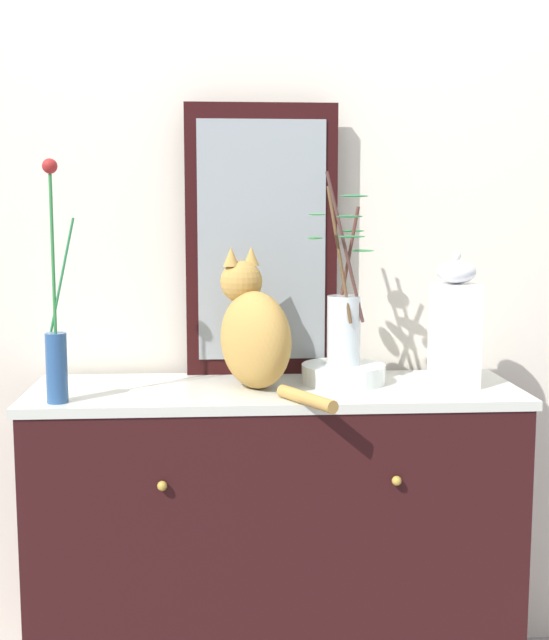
# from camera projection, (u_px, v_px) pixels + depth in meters

# --- Properties ---
(wall_back) EXTENTS (4.40, 0.08, 2.60)m
(wall_back) POSITION_uv_depth(u_px,v_px,m) (268.00, 223.00, 2.43)
(wall_back) COLOR silver
(wall_back) RESTS_ON ground_plane
(sideboard) EXTENTS (1.29, 0.44, 0.87)m
(sideboard) POSITION_uv_depth(u_px,v_px,m) (275.00, 543.00, 2.25)
(sideboard) COLOR black
(sideboard) RESTS_ON ground_plane
(mirror_leaning) EXTENTS (0.43, 0.03, 0.76)m
(mirror_leaning) POSITION_uv_depth(u_px,v_px,m) (262.00, 241.00, 2.33)
(mirror_leaning) COLOR black
(mirror_leaning) RESTS_ON sideboard
(cat_sitting) EXTENTS (0.31, 0.45, 0.37)m
(cat_sitting) POSITION_uv_depth(u_px,v_px,m) (254.00, 332.00, 2.17)
(cat_sitting) COLOR #B38640
(cat_sitting) RESTS_ON sideboard
(vase_slim_green) EXTENTS (0.08, 0.05, 0.59)m
(vase_slim_green) POSITION_uv_depth(u_px,v_px,m) (56.00, 344.00, 2.00)
(vase_slim_green) COLOR #2A5085
(vase_slim_green) RESTS_ON sideboard
(bowl_porcelain) EXTENTS (0.23, 0.23, 0.05)m
(bowl_porcelain) POSITION_uv_depth(u_px,v_px,m) (343.00, 374.00, 2.25)
(bowl_porcelain) COLOR white
(bowl_porcelain) RESTS_ON sideboard
(vase_glass_clear) EXTENTS (0.20, 0.21, 0.52)m
(vase_glass_clear) POSITION_uv_depth(u_px,v_px,m) (344.00, 320.00, 2.23)
(vase_glass_clear) COLOR silver
(vase_glass_clear) RESTS_ON bowl_porcelain
(jar_lidded_porcelain) EXTENTS (0.12, 0.12, 0.36)m
(jar_lidded_porcelain) POSITION_uv_depth(u_px,v_px,m) (455.00, 325.00, 2.19)
(jar_lidded_porcelain) COLOR white
(jar_lidded_porcelain) RESTS_ON sideboard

